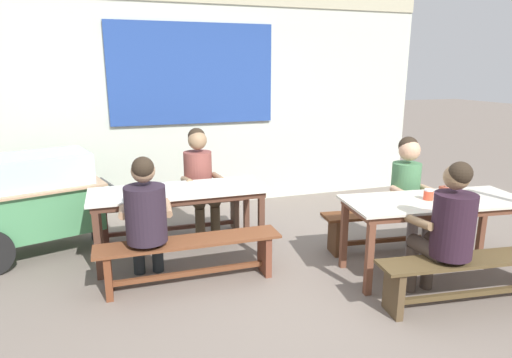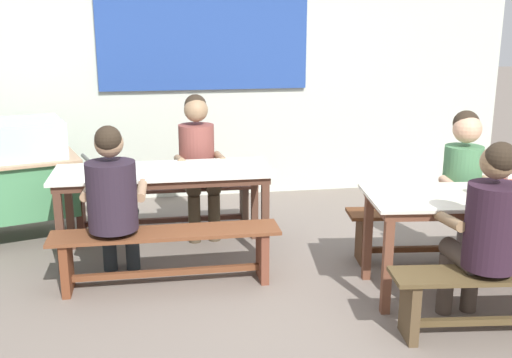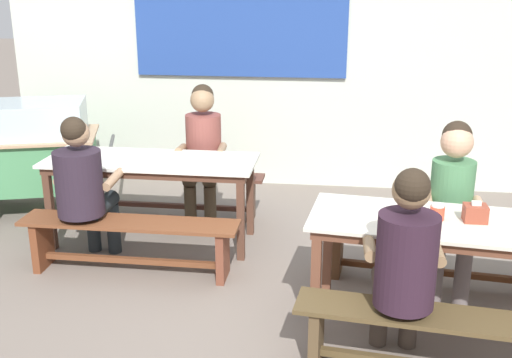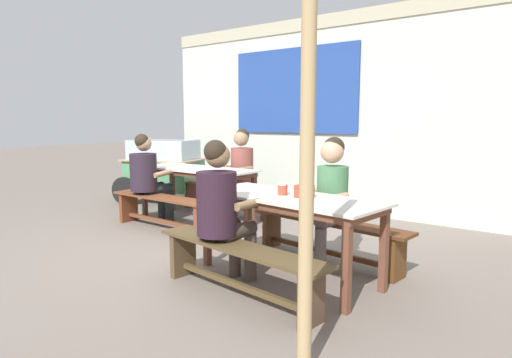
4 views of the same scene
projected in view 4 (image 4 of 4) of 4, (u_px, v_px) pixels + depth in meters
ground_plane at (197, 249)px, 4.83m from camera, size 40.00×40.00×0.00m
backdrop_wall at (320, 110)px, 6.85m from camera, size 6.03×0.23×2.99m
dining_table_far at (196, 173)px, 6.11m from camera, size 1.79×0.68×0.75m
dining_table_near at (288, 204)px, 3.87m from camera, size 1.80×0.89×0.75m
bench_far_back at (226, 194)px, 6.65m from camera, size 1.77×0.26×0.43m
bench_far_front at (163, 207)px, 5.67m from camera, size 1.69×0.33×0.43m
bench_near_back at (327, 233)px, 4.36m from camera, size 1.75×0.49×0.43m
bench_near_front at (238, 262)px, 3.47m from camera, size 1.71×0.49×0.43m
food_cart at (163, 166)px, 7.47m from camera, size 1.73×1.20×1.08m
person_right_near_table at (329, 192)px, 4.22m from camera, size 0.44×0.54×1.25m
person_near_front at (222, 205)px, 3.64m from camera, size 0.44×0.56×1.26m
person_center_facing at (240, 167)px, 6.35m from camera, size 0.46×0.57×1.29m
person_left_back_turned at (147, 173)px, 5.89m from camera, size 0.48×0.59×1.23m
tissue_box at (304, 191)px, 3.77m from camera, size 0.14×0.12×0.13m
condiment_jar at (283, 189)px, 3.91m from camera, size 0.09×0.09×0.10m
wooden_support_post at (307, 188)px, 2.34m from camera, size 0.08×0.08×2.11m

